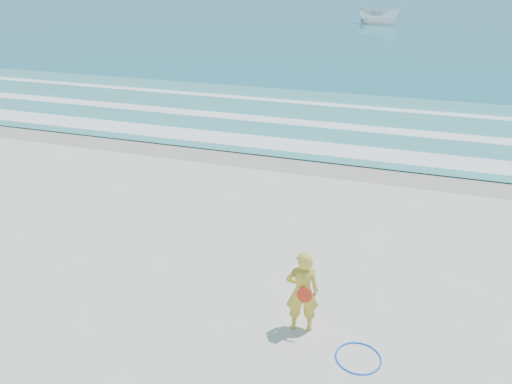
% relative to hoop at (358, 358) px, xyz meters
% --- Properties ---
extents(ground, '(400.00, 400.00, 0.00)m').
position_rel_hoop_xyz_m(ground, '(-3.19, -0.19, -0.01)').
color(ground, silver).
rests_on(ground, ground).
extents(wet_sand, '(400.00, 2.40, 0.00)m').
position_rel_hoop_xyz_m(wet_sand, '(-3.19, 8.81, -0.01)').
color(wet_sand, '#B2A893').
rests_on(wet_sand, ground).
extents(shallow, '(400.00, 10.00, 0.01)m').
position_rel_hoop_xyz_m(shallow, '(-3.19, 13.81, 0.03)').
color(shallow, '#59B7AD').
rests_on(shallow, ocean).
extents(foam_near, '(400.00, 1.40, 0.01)m').
position_rel_hoop_xyz_m(foam_near, '(-3.19, 10.11, 0.04)').
color(foam_near, white).
rests_on(foam_near, shallow).
extents(foam_mid, '(400.00, 0.90, 0.01)m').
position_rel_hoop_xyz_m(foam_mid, '(-3.19, 13.01, 0.04)').
color(foam_mid, white).
rests_on(foam_mid, shallow).
extents(foam_far, '(400.00, 0.60, 0.01)m').
position_rel_hoop_xyz_m(foam_far, '(-3.19, 16.31, 0.04)').
color(foam_far, white).
rests_on(foam_far, shallow).
extents(hoop, '(1.01, 1.01, 0.03)m').
position_rel_hoop_xyz_m(hoop, '(0.00, 0.00, 0.00)').
color(hoop, blue).
rests_on(hoop, ground).
extents(boat, '(5.28, 3.02, 1.92)m').
position_rel_hoop_xyz_m(boat, '(-4.76, 52.82, 0.99)').
color(boat, white).
rests_on(boat, ocean).
extents(woman, '(0.67, 0.53, 1.61)m').
position_rel_hoop_xyz_m(woman, '(-1.10, 0.45, 0.79)').
color(woman, gold).
rests_on(woman, ground).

